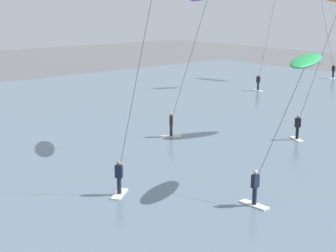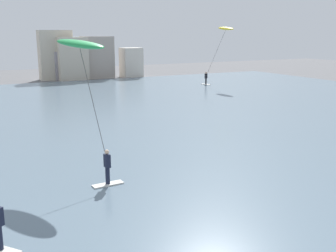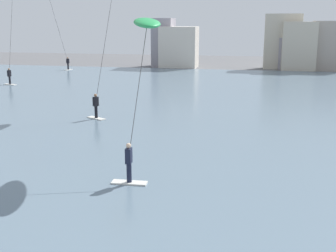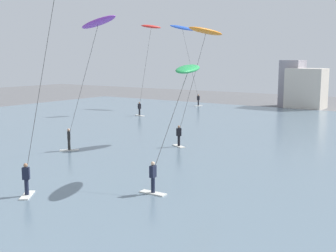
{
  "view_description": "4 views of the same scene",
  "coord_description": "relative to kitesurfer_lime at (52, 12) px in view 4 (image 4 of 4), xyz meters",
  "views": [
    {
      "loc": [
        12.91,
        -1.03,
        8.83
      ],
      "look_at": [
        -1.04,
        10.75,
        4.33
      ],
      "focal_mm": 53.78,
      "sensor_mm": 36.0,
      "label": 1
    },
    {
      "loc": [
        -6.11,
        -1.17,
        6.77
      ],
      "look_at": [
        1.09,
        12.44,
        3.23
      ],
      "focal_mm": 43.34,
      "sensor_mm": 36.0,
      "label": 2
    },
    {
      "loc": [
        4.21,
        -0.02,
        6.36
      ],
      "look_at": [
        1.12,
        15.1,
        2.55
      ],
      "focal_mm": 45.96,
      "sensor_mm": 36.0,
      "label": 3
    },
    {
      "loc": [
        12.03,
        -1.5,
        6.78
      ],
      "look_at": [
        -0.36,
        16.43,
        3.4
      ],
      "focal_mm": 46.25,
      "sensor_mm": 36.0,
      "label": 4
    }
  ],
  "objects": [
    {
      "name": "kitesurfer_blue",
      "position": [
        -15.83,
        36.73,
        1.29
      ],
      "size": [
        3.92,
        3.56,
        11.65
      ],
      "color": "silver",
      "rests_on": "water_bay"
    },
    {
      "name": "kitesurfer_orange",
      "position": [
        -0.33,
        15.67,
        -0.65
      ],
      "size": [
        2.06,
        5.88,
        9.26
      ],
      "color": "silver",
      "rests_on": "water_bay"
    },
    {
      "name": "kitesurfer_lime",
      "position": [
        0.0,
        0.0,
        0.0
      ],
      "size": [
        1.37,
        4.25,
        10.56
      ],
      "color": "silver",
      "rests_on": "water_bay"
    },
    {
      "name": "kitesurfer_purple",
      "position": [
        -3.86,
        7.08,
        -0.42
      ],
      "size": [
        5.5,
        2.13,
        9.64
      ],
      "color": "silver",
      "rests_on": "water_bay"
    },
    {
      "name": "water_bay",
      "position": [
        5.18,
        17.12,
        -9.03
      ],
      "size": [
        84.0,
        52.0,
        0.1
      ],
      "primitive_type": "cube",
      "color": "slate",
      "rests_on": "ground"
    },
    {
      "name": "kitesurfer_green",
      "position": [
        4.65,
        5.03,
        -3.26
      ],
      "size": [
        2.28,
        5.42,
        6.47
      ],
      "color": "silver",
      "rests_on": "water_bay"
    },
    {
      "name": "kitesurfer_red",
      "position": [
        -15.07,
        27.99,
        0.33
      ],
      "size": [
        2.32,
        4.97,
        10.9
      ],
      "color": "silver",
      "rests_on": "water_bay"
    }
  ]
}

